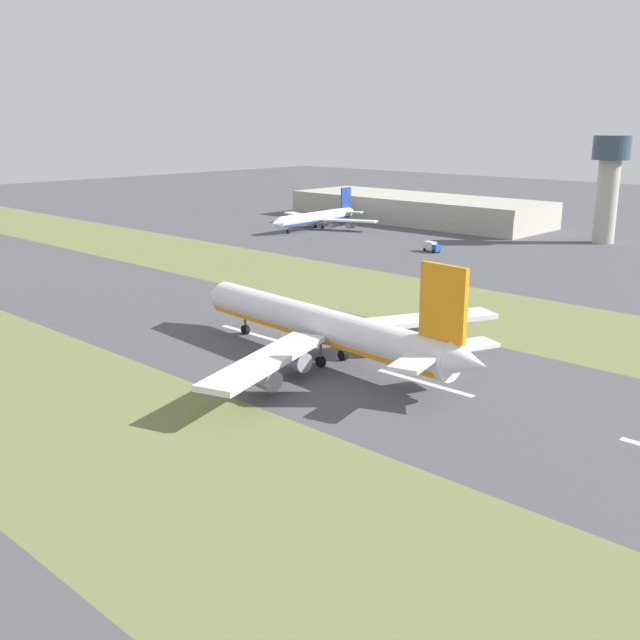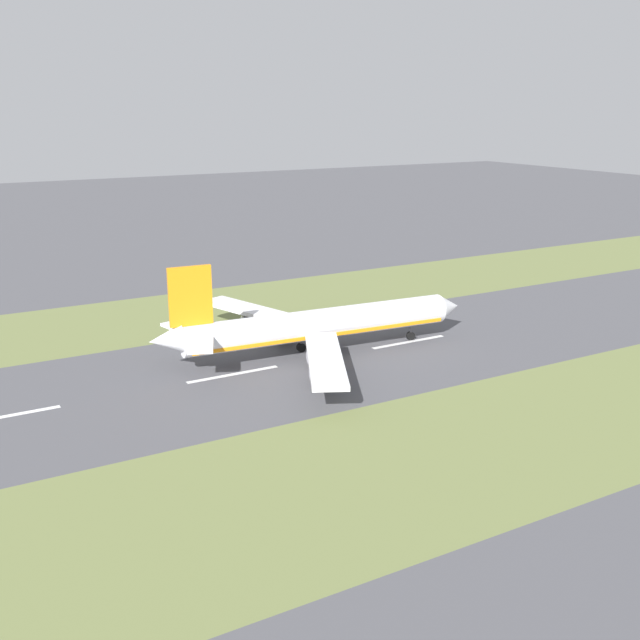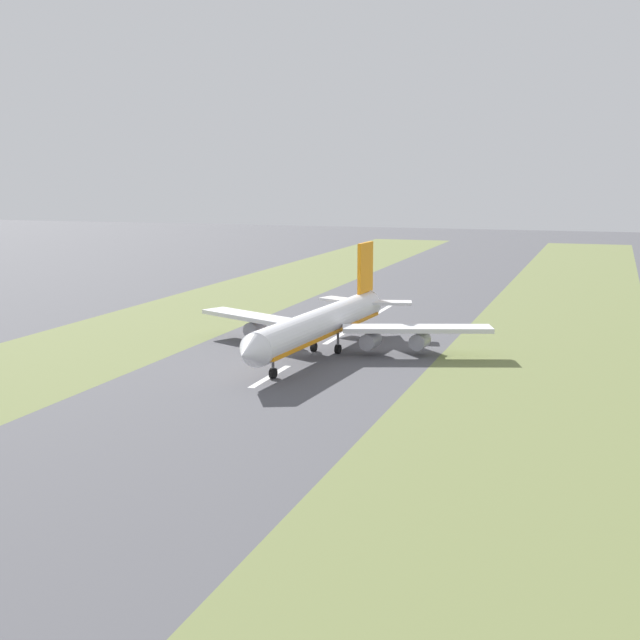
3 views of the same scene
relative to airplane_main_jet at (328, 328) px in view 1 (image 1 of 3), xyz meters
The scene contains 10 objects.
ground_plane 6.62m from the airplane_main_jet, ahead, with size 800.00×800.00×0.00m, color #4C4C51.
grass_median_west 42.67m from the airplane_main_jet, behind, with size 40.00×600.00×0.01m, color olive.
grass_median_east 48.13m from the airplane_main_jet, ahead, with size 40.00×600.00×0.01m, color olive.
centreline_dash_mid 19.27m from the airplane_main_jet, 81.35° to the right, with size 1.20×18.00×0.01m, color silver.
centreline_dash_far 22.88m from the airplane_main_jet, 82.83° to the left, with size 1.20×18.00×0.01m, color silver.
airplane_main_jet is the anchor object (origin of this frame).
terminal_building 187.50m from the airplane_main_jet, 31.56° to the left, with size 36.00×107.09×10.12m, color #B2AD9E.
control_tower 159.30m from the airplane_main_jet, ahead, with size 12.00×12.00×35.03m.
airplane_parked_apron 161.65m from the airplane_main_jet, 44.08° to the left, with size 47.67×45.43×14.33m.
service_truck 115.30m from the airplane_main_jet, 26.35° to the left, with size 3.66×6.34×3.10m.
Camera 1 is at (-91.70, -81.92, 39.74)m, focal length 42.00 mm.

